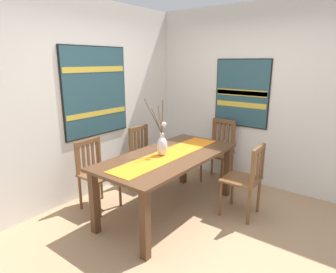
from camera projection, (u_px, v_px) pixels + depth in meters
ground_plane at (195, 237)px, 3.21m from camera, size 6.40×6.40×0.03m
wall_back at (83, 101)px, 3.95m from camera, size 6.40×0.12×2.70m
wall_side at (264, 98)px, 4.29m from camera, size 0.12×6.40×2.70m
dining_table at (169, 163)px, 3.55m from camera, size 1.90×0.91×0.77m
table_runner at (169, 154)px, 3.53m from camera, size 1.75×0.36×0.01m
centerpiece_vase at (162, 144)px, 3.45m from camera, size 0.18×0.26×0.69m
chair_0 at (145, 154)px, 4.45m from camera, size 0.42×0.42×0.91m
chair_1 at (96, 172)px, 3.73m from camera, size 0.44×0.44×0.90m
chair_2 at (219, 149)px, 4.59m from camera, size 0.42×0.42×0.98m
chair_3 at (245, 179)px, 3.52m from camera, size 0.44×0.44×0.92m
painting_on_back_wall at (96, 92)px, 4.02m from camera, size 1.09×0.05×1.24m
painting_on_side_wall at (242, 93)px, 4.41m from camera, size 0.05×0.86×1.03m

